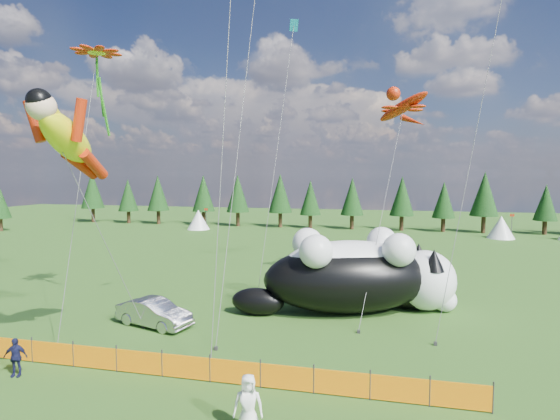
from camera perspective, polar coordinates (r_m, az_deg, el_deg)
name	(u,v)px	position (r m, az deg, el deg)	size (l,w,h in m)	color
ground	(214,349)	(21.05, -8.58, -17.53)	(160.00, 160.00, 0.00)	#0C3209
safety_fence	(186,367)	(18.32, -12.21, -19.39)	(22.06, 0.06, 1.10)	#262626
tree_line	(328,201)	(63.65, 6.25, 1.15)	(90.00, 4.00, 8.00)	black
festival_tents	(408,225)	(58.61, 16.42, -1.87)	(50.00, 3.20, 2.80)	white
cat_large	(358,273)	(25.78, 10.21, -8.12)	(12.77, 7.46, 4.74)	black
cat_small	(416,294)	(27.32, 17.36, -10.49)	(5.15, 2.00, 1.86)	black
car	(154,313)	(24.37, -16.11, -12.77)	(1.49, 4.26, 1.40)	#ACABB0
spectator_c	(15,357)	(20.89, -31.28, -16.10)	(0.90, 0.46, 1.54)	#15173A
spectator_e	(248,405)	(14.60, -4.18, -24.02)	(0.92, 0.60, 1.88)	white
superhero_kite	(67,139)	(19.86, -26.06, 8.38)	(4.66, 6.95, 11.77)	yellow
gecko_kite	(403,107)	(32.77, 15.74, 12.80)	(6.64, 14.09, 16.70)	#B92309
flower_kite	(97,55)	(26.42, -22.84, 18.13)	(3.19, 6.14, 14.96)	#B92309
diamond_kite_a	(254,9)	(27.66, -3.46, 24.76)	(0.91, 7.89, 20.24)	blue
diamond_kite_d	(292,37)	(32.12, 1.62, 21.64)	(1.37, 7.78, 19.57)	#0B7A8B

